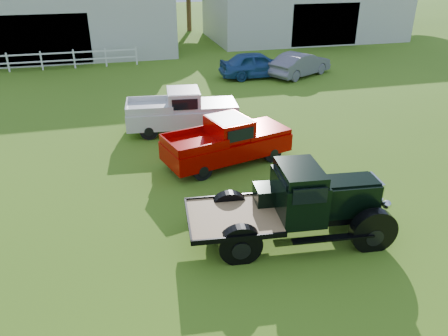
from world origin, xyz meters
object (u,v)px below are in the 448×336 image
object	(u,v)px
red_pickup	(227,141)
vintage_flatbed	(294,203)
white_pickup	(182,111)
misc_car_grey	(300,64)
misc_car_blue	(257,65)

from	to	relation	value
red_pickup	vintage_flatbed	bearing A→B (deg)	-99.34
vintage_flatbed	white_pickup	size ratio (longest dim) A/B	1.10
misc_car_grey	red_pickup	bearing A→B (deg)	115.92
misc_car_blue	misc_car_grey	world-z (taller)	misc_car_blue
vintage_flatbed	misc_car_grey	distance (m)	17.17
red_pickup	misc_car_grey	distance (m)	13.14
vintage_flatbed	misc_car_grey	world-z (taller)	vintage_flatbed
red_pickup	misc_car_blue	world-z (taller)	red_pickup
white_pickup	misc_car_grey	size ratio (longest dim) A/B	1.09
red_pickup	misc_car_blue	size ratio (longest dim) A/B	1.04
misc_car_blue	misc_car_grey	size ratio (longest dim) A/B	1.03
white_pickup	red_pickup	bearing A→B (deg)	-68.11
vintage_flatbed	misc_car_grey	xyz separation A→B (m)	(7.01, 15.66, -0.31)
red_pickup	white_pickup	world-z (taller)	white_pickup
white_pickup	misc_car_grey	bearing A→B (deg)	46.25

